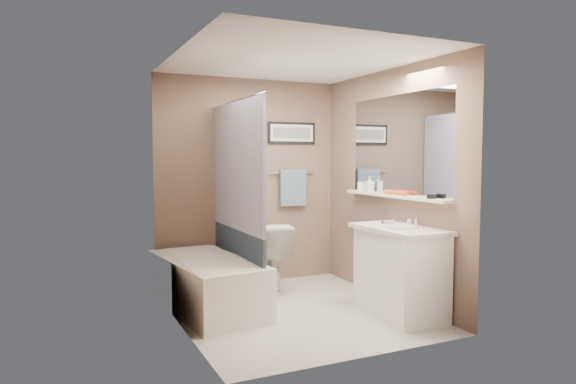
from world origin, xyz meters
name	(u,v)px	position (x,y,z in m)	size (l,w,h in m)	color
ground	(294,311)	(0.00, 0.00, 0.00)	(2.50, 2.50, 0.00)	beige
ceiling	(295,62)	(0.00, 0.00, 2.38)	(2.20, 2.50, 0.04)	white
wall_back	(249,182)	(0.00, 1.23, 1.20)	(2.20, 0.04, 2.40)	brown
wall_front	(367,197)	(0.00, -1.23, 1.20)	(2.20, 0.04, 2.40)	brown
wall_left	(182,191)	(-1.08, 0.00, 1.20)	(0.04, 2.50, 2.40)	brown
wall_right	(388,185)	(1.08, 0.00, 1.20)	(0.04, 2.50, 2.40)	brown
tile_surround	(169,209)	(-1.09, 0.50, 1.00)	(0.02, 1.55, 2.00)	#C5AE95
curtain_rod	(237,101)	(-0.40, 0.50, 2.05)	(0.02, 0.02, 1.55)	silver
curtain_upper	(237,166)	(-0.40, 0.50, 1.40)	(0.03, 1.45, 1.28)	silver
curtain_lower	(238,247)	(-0.40, 0.50, 0.58)	(0.03, 1.45, 0.36)	#29384D
mirror	(398,144)	(1.09, -0.15, 1.62)	(0.02, 1.60, 1.00)	silver
shelf	(393,196)	(1.04, -0.15, 1.10)	(0.12, 1.60, 0.03)	silver
towel_bar	(292,173)	(0.55, 1.22, 1.30)	(0.02, 0.02, 0.60)	silver
towel	(293,188)	(0.55, 1.20, 1.12)	(0.34, 0.05, 0.44)	#81A3BC
art_frame	(292,133)	(0.55, 1.23, 1.78)	(0.62, 0.03, 0.26)	black
art_mat	(292,133)	(0.55, 1.22, 1.78)	(0.56, 0.00, 0.20)	white
art_image	(292,133)	(0.55, 1.22, 1.78)	(0.50, 0.00, 0.13)	#595959
door	(427,220)	(0.55, -1.24, 1.00)	(0.80, 0.02, 2.00)	silver
door_handle	(388,222)	(0.22, -1.19, 1.00)	(0.02, 0.02, 0.10)	silver
bathtub	(207,284)	(-0.75, 0.42, 0.25)	(0.70, 1.50, 0.50)	white
tub_rim	(207,259)	(-0.75, 0.42, 0.50)	(0.56, 1.36, 0.02)	white
toilet	(267,256)	(0.07, 0.86, 0.38)	(0.43, 0.75, 0.76)	silver
vanity	(400,273)	(0.85, -0.52, 0.40)	(0.50, 0.90, 0.80)	white
countertop	(400,229)	(0.84, -0.52, 0.82)	(0.54, 0.96, 0.04)	silver
sink_basin	(399,226)	(0.83, -0.52, 0.85)	(0.34, 0.34, 0.01)	silver
faucet_spout	(416,221)	(1.03, -0.52, 0.89)	(0.02, 0.02, 0.10)	silver
faucet_knob	(409,221)	(1.03, -0.42, 0.87)	(0.05, 0.05, 0.05)	white
candle_bowl_near	(432,196)	(1.04, -0.73, 1.14)	(0.09, 0.09, 0.04)	black
hair_brush_front	(400,193)	(1.04, -0.26, 1.14)	(0.04, 0.04, 0.22)	#C53F1B
hair_brush_back	(392,192)	(1.04, -0.14, 1.14)	(0.04, 0.04, 0.22)	#CF431D
pink_comb	(382,193)	(1.04, 0.04, 1.12)	(0.03, 0.16, 0.01)	pink
glass_jar	(361,186)	(1.04, 0.44, 1.17)	(0.08, 0.08, 0.10)	white
soap_bottle	(369,184)	(1.04, 0.28, 1.20)	(0.08, 0.08, 0.17)	#999999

